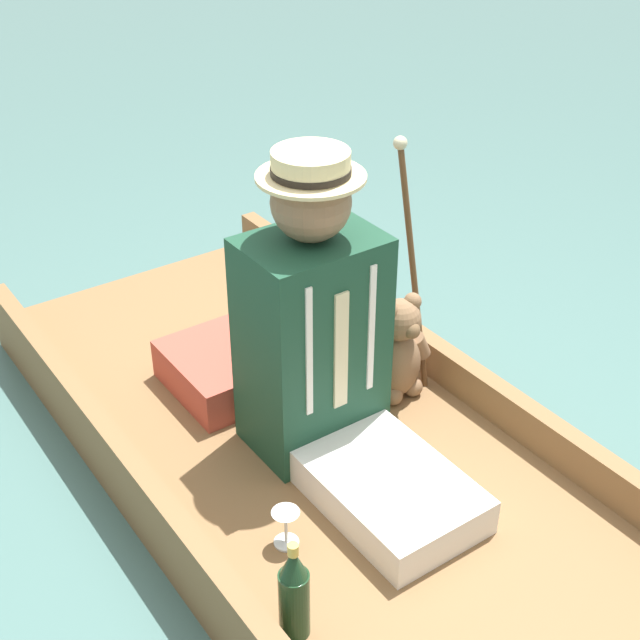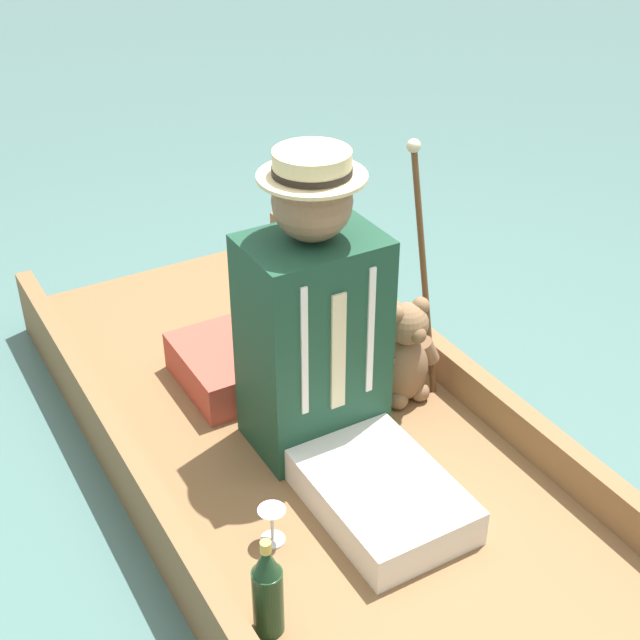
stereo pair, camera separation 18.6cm
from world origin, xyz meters
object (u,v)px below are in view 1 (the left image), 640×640
at_px(wine_glass, 286,521).
at_px(walking_cane, 411,245).
at_px(champagne_bottle, 294,593).
at_px(teddy_bear, 399,351).
at_px(seated_person, 325,349).

bearing_deg(wine_glass, walking_cane, -149.94).
distance_m(wine_glass, champagne_bottle, 0.29).
relative_size(teddy_bear, walking_cane, 0.45).
bearing_deg(walking_cane, teddy_bear, 42.21).
relative_size(teddy_bear, wine_glass, 3.30).
bearing_deg(walking_cane, champagne_bottle, 37.40).
height_order(teddy_bear, wine_glass, teddy_bear).
distance_m(seated_person, teddy_bear, 0.40).
xyz_separation_m(seated_person, champagne_bottle, (0.45, 0.51, -0.22)).
distance_m(wine_glass, walking_cane, 0.97).
distance_m(walking_cane, champagne_bottle, 1.19).
distance_m(teddy_bear, walking_cane, 0.34).
bearing_deg(champagne_bottle, teddy_bear, -143.31).
bearing_deg(champagne_bottle, seated_person, -131.31).
height_order(teddy_bear, walking_cane, walking_cane).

